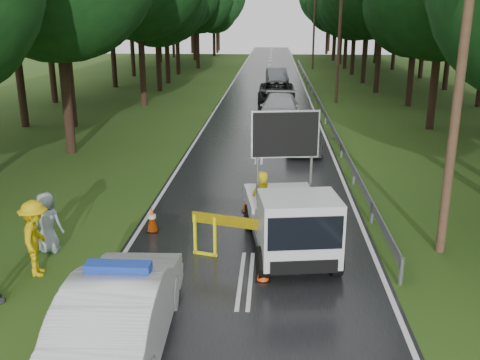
# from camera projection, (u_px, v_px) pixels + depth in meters

# --- Properties ---
(ground) EXTENTS (160.00, 160.00, 0.00)m
(ground) POSITION_uv_depth(u_px,v_px,m) (246.00, 280.00, 13.00)
(ground) COLOR #244012
(ground) RESTS_ON ground
(road) EXTENTS (7.00, 140.00, 0.02)m
(road) POSITION_uv_depth(u_px,v_px,m) (266.00, 98.00, 41.61)
(road) COLOR black
(road) RESTS_ON ground
(guardrail) EXTENTS (0.12, 60.06, 0.70)m
(guardrail) POSITION_uv_depth(u_px,v_px,m) (314.00, 92.00, 40.91)
(guardrail) COLOR gray
(guardrail) RESTS_ON ground
(utility_pole_near) EXTENTS (1.40, 0.24, 10.00)m
(utility_pole_near) POSITION_uv_depth(u_px,v_px,m) (462.00, 62.00, 13.10)
(utility_pole_near) COLOR #462E20
(utility_pole_near) RESTS_ON ground
(utility_pole_mid) EXTENTS (1.40, 0.24, 10.00)m
(utility_pole_mid) POSITION_uv_depth(u_px,v_px,m) (340.00, 32.00, 37.90)
(utility_pole_mid) COLOR #462E20
(utility_pole_mid) RESTS_ON ground
(utility_pole_far) EXTENTS (1.40, 0.24, 10.00)m
(utility_pole_far) POSITION_uv_depth(u_px,v_px,m) (314.00, 25.00, 62.70)
(utility_pole_far) COLOR #462E20
(utility_pole_far) RESTS_ON ground
(police_sedan) EXTENTS (1.91, 5.00, 1.79)m
(police_sedan) POSITION_uv_depth(u_px,v_px,m) (121.00, 310.00, 10.13)
(police_sedan) COLOR silver
(police_sedan) RESTS_ON ground
(work_truck) EXTENTS (2.65, 4.81, 3.65)m
(work_truck) POSITION_uv_depth(u_px,v_px,m) (291.00, 219.00, 14.14)
(work_truck) COLOR gray
(work_truck) RESTS_ON ground
(barrier) EXTENTS (2.87, 0.86, 1.23)m
(barrier) POSITION_uv_depth(u_px,v_px,m) (246.00, 229.00, 13.68)
(barrier) COLOR #E9EA0C
(barrier) RESTS_ON ground
(officer) EXTENTS (0.79, 0.79, 1.85)m
(officer) POSITION_uv_depth(u_px,v_px,m) (261.00, 202.00, 15.70)
(officer) COLOR gold
(officer) RESTS_ON ground
(civilian) EXTENTS (1.01, 0.89, 1.72)m
(civilian) POSITION_uv_depth(u_px,v_px,m) (308.00, 241.00, 13.13)
(civilian) COLOR blue
(civilian) RESTS_ON ground
(bystander_left) EXTENTS (0.98, 1.37, 1.92)m
(bystander_left) POSITION_uv_depth(u_px,v_px,m) (36.00, 238.00, 13.02)
(bystander_left) COLOR gold
(bystander_left) RESTS_ON ground
(bystander_right) EXTENTS (0.89, 0.65, 1.68)m
(bystander_right) POSITION_uv_depth(u_px,v_px,m) (47.00, 223.00, 14.34)
(bystander_right) COLOR gray
(bystander_right) RESTS_ON ground
(queue_car_first) EXTENTS (1.71, 4.18, 1.42)m
(queue_car_first) POSITION_uv_depth(u_px,v_px,m) (303.00, 136.00, 25.24)
(queue_car_first) COLOR #3B3E42
(queue_car_first) RESTS_ON ground
(queue_car_second) EXTENTS (2.59, 5.77, 1.64)m
(queue_car_second) POSITION_uv_depth(u_px,v_px,m) (280.00, 109.00, 31.86)
(queue_car_second) COLOR #A3A5AB
(queue_car_second) RESTS_ON ground
(queue_car_third) EXTENTS (2.64, 5.69, 1.58)m
(queue_car_third) POSITION_uv_depth(u_px,v_px,m) (276.00, 92.00, 39.31)
(queue_car_third) COLOR black
(queue_car_third) RESTS_ON ground
(queue_car_fourth) EXTENTS (2.14, 5.11, 1.64)m
(queue_car_fourth) POSITION_uv_depth(u_px,v_px,m) (277.00, 77.00, 48.31)
(queue_car_fourth) COLOR #45474D
(queue_car_fourth) RESTS_ON ground
(cone_near_left) EXTENTS (0.36, 0.36, 0.77)m
(cone_near_left) POSITION_uv_depth(u_px,v_px,m) (126.00, 297.00, 11.47)
(cone_near_left) COLOR black
(cone_near_left) RESTS_ON ground
(cone_center) EXTENTS (0.36, 0.36, 0.76)m
(cone_center) POSITION_uv_depth(u_px,v_px,m) (263.00, 267.00, 12.86)
(cone_center) COLOR black
(cone_center) RESTS_ON ground
(cone_far) EXTENTS (0.36, 0.36, 0.76)m
(cone_far) POSITION_uv_depth(u_px,v_px,m) (247.00, 201.00, 17.40)
(cone_far) COLOR black
(cone_far) RESTS_ON ground
(cone_left_mid) EXTENTS (0.38, 0.38, 0.80)m
(cone_left_mid) POSITION_uv_depth(u_px,v_px,m) (152.00, 219.00, 15.80)
(cone_left_mid) COLOR black
(cone_left_mid) RESTS_ON ground
(cone_right) EXTENTS (0.32, 0.32, 0.68)m
(cone_right) POSITION_uv_depth(u_px,v_px,m) (339.00, 245.00, 14.19)
(cone_right) COLOR black
(cone_right) RESTS_ON ground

